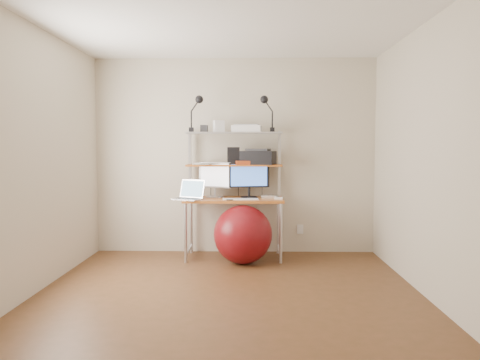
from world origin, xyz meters
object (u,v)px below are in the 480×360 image
(monitor_silver, at_px, (215,177))
(laptop, at_px, (190,195))
(exercise_ball, at_px, (243,234))
(monitor_black, at_px, (249,177))
(printer, at_px, (258,157))

(monitor_silver, height_order, laptop, monitor_silver)
(laptop, height_order, exercise_ball, laptop)
(monitor_black, xyz_separation_m, printer, (0.11, 0.05, 0.25))
(monitor_black, bearing_deg, laptop, -175.59)
(exercise_ball, bearing_deg, monitor_black, 78.80)
(printer, distance_m, exercise_ball, 1.00)
(monitor_black, distance_m, laptop, 0.77)
(monitor_silver, bearing_deg, printer, 21.36)
(monitor_silver, height_order, printer, printer)
(printer, bearing_deg, laptop, -146.44)
(laptop, relative_size, printer, 0.91)
(laptop, bearing_deg, printer, 45.89)
(monitor_black, distance_m, exercise_ball, 0.75)
(exercise_ball, bearing_deg, printer, 65.45)
(printer, xyz_separation_m, exercise_ball, (-0.18, -0.40, -0.90))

